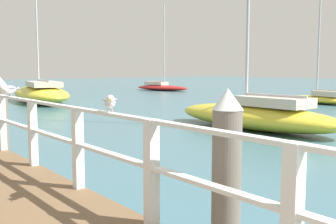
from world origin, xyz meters
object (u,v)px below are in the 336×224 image
at_px(seagull_foreground, 110,101).
at_px(boat_4, 321,98).
at_px(dock_piling_near, 226,181).
at_px(boat_5, 41,93).
at_px(boat_6, 255,115).
at_px(seagull_background, 10,89).
at_px(boat_2, 161,87).
at_px(dock_piling_far, 2,115).

bearing_deg(seagull_foreground, boat_4, -127.81).
xyz_separation_m(dock_piling_near, boat_5, (6.35, 20.73, -0.36)).
xyz_separation_m(boat_5, boat_6, (1.20, -15.11, -0.07)).
bearing_deg(seagull_background, boat_2, -70.56).
relative_size(dock_piling_far, seagull_foreground, 4.04).
xyz_separation_m(seagull_background, boat_4, (18.66, 4.38, -1.27)).
bearing_deg(boat_2, seagull_foreground, 40.00).
bearing_deg(seagull_background, boat_4, -103.57).
height_order(boat_4, boat_5, boat_5).
relative_size(seagull_foreground, boat_4, 0.07).
height_order(dock_piling_far, boat_4, boat_4).
distance_m(boat_2, boat_4, 16.95).
relative_size(seagull_background, boat_2, 0.06).
bearing_deg(boat_4, dock_piling_far, -162.95).
relative_size(dock_piling_far, seagull_background, 3.98).
bearing_deg(seagull_background, boat_6, -112.42).
distance_m(boat_4, boat_6, 11.36).
bearing_deg(boat_4, boat_2, 93.45).
bearing_deg(dock_piling_near, boat_6, 36.66).
relative_size(dock_piling_far, boat_4, 0.29).
distance_m(seagull_foreground, seagull_background, 3.56).
bearing_deg(dock_piling_near, seagull_background, 94.42).
distance_m(seagull_background, boat_5, 17.13).
distance_m(seagull_foreground, boat_5, 20.43).
relative_size(seagull_foreground, boat_6, 0.06).
relative_size(boat_2, boat_6, 1.01).
xyz_separation_m(dock_piling_near, boat_6, (7.55, 5.62, -0.43)).
xyz_separation_m(boat_2, boat_5, (-13.63, -5.53, 0.20)).
relative_size(seagull_foreground, seagull_background, 0.98).
bearing_deg(seagull_foreground, dock_piling_near, 133.88).
height_order(dock_piling_near, boat_6, boat_6).
distance_m(seagull_background, boat_4, 19.21).
bearing_deg(boat_2, seagull_background, 35.60).
height_order(dock_piling_far, seagull_foreground, dock_piling_far).
bearing_deg(dock_piling_far, seagull_background, -101.73).
distance_m(dock_piling_near, boat_4, 20.55).
bearing_deg(seagull_foreground, boat_2, -100.25).
distance_m(dock_piling_far, seagull_background, 2.03).
height_order(dock_piling_far, boat_2, boat_2).
xyz_separation_m(boat_2, boat_4, (-1.71, -16.86, -0.02)).
relative_size(dock_piling_far, boat_5, 0.16).
distance_m(boat_2, boat_6, 24.09).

